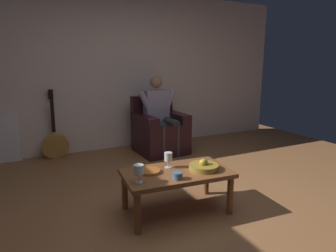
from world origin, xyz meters
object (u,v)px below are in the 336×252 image
(fruit_bowl, at_px, (204,166))
(armchair, at_px, (159,132))
(wine_glass_far, at_px, (139,171))
(wine_glass_near, at_px, (168,158))
(guitar, at_px, (55,143))
(decorative_dish, at_px, (149,171))
(coffee_table, at_px, (177,177))
(person_seated, at_px, (160,112))
(candle_jar, at_px, (177,176))

(fruit_bowl, bearing_deg, armchair, -101.56)
(wine_glass_far, bearing_deg, wine_glass_near, -150.33)
(fruit_bowl, bearing_deg, guitar, -63.22)
(armchair, bearing_deg, decorative_dish, 60.19)
(coffee_table, xyz_separation_m, guitar, (0.90, -2.20, -0.12))
(person_seated, distance_m, fruit_bowl, 1.93)
(wine_glass_near, relative_size, fruit_bowl, 0.54)
(person_seated, xyz_separation_m, guitar, (1.54, -0.40, -0.42))
(guitar, height_order, wine_glass_far, guitar)
(fruit_bowl, distance_m, decorative_dish, 0.52)
(wine_glass_near, relative_size, candle_jar, 1.67)
(armchair, distance_m, fruit_bowl, 1.95)
(person_seated, distance_m, guitar, 1.64)
(fruit_bowl, relative_size, decorative_dish, 1.36)
(candle_jar, bearing_deg, guitar, -71.04)
(guitar, bearing_deg, wine_glass_near, 112.65)
(coffee_table, distance_m, fruit_bowl, 0.28)
(coffee_table, height_order, fruit_bowl, fruit_bowl)
(wine_glass_near, relative_size, wine_glass_far, 0.96)
(coffee_table, xyz_separation_m, candle_jar, (0.08, 0.17, 0.09))
(person_seated, relative_size, guitar, 1.18)
(wine_glass_far, bearing_deg, person_seated, -118.93)
(person_seated, distance_m, wine_glass_far, 2.18)
(person_seated, xyz_separation_m, wine_glass_far, (1.05, 1.90, -0.13))
(wine_glass_near, bearing_deg, armchair, -111.36)
(candle_jar, bearing_deg, wine_glass_far, -12.85)
(wine_glass_far, distance_m, candle_jar, 0.34)
(guitar, height_order, candle_jar, guitar)
(wine_glass_far, bearing_deg, coffee_table, -166.74)
(person_seated, xyz_separation_m, wine_glass_near, (0.67, 1.68, -0.14))
(armchair, bearing_deg, wine_glass_far, 58.37)
(armchair, height_order, person_seated, person_seated)
(person_seated, relative_size, fruit_bowl, 4.33)
(coffee_table, bearing_deg, decorative_dish, -18.04)
(wine_glass_far, height_order, candle_jar, wine_glass_far)
(guitar, xyz_separation_m, decorative_dish, (-0.65, 2.12, 0.19))
(wine_glass_far, bearing_deg, fruit_bowl, -177.96)
(wine_glass_near, distance_m, decorative_dish, 0.24)
(armchair, distance_m, candle_jar, 2.13)
(wine_glass_far, relative_size, fruit_bowl, 0.56)
(wine_glass_near, bearing_deg, guitar, -67.35)
(guitar, relative_size, wine_glass_far, 6.55)
(guitar, bearing_deg, coffee_table, 112.16)
(wine_glass_far, height_order, fruit_bowl, wine_glass_far)
(person_seated, height_order, decorative_dish, person_seated)
(wine_glass_far, relative_size, candle_jar, 1.74)
(armchair, bearing_deg, wine_glass_near, 65.58)
(armchair, relative_size, wine_glass_near, 5.85)
(armchair, distance_m, coffee_table, 1.94)
(person_seated, bearing_deg, decorative_dish, 59.81)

